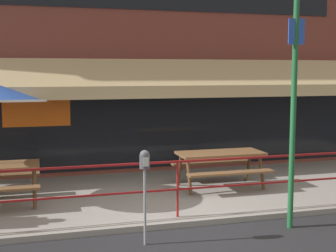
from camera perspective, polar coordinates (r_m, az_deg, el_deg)
name	(u,v)px	position (r m, az deg, el deg)	size (l,w,h in m)	color
ground_plane	(183,228)	(7.84, 1.82, -12.33)	(120.00, 120.00, 0.00)	#232326
patio_deck	(153,194)	(9.67, -1.79, -8.33)	(15.00, 4.00, 0.10)	gray
restaurant_building	(131,38)	(11.54, -4.56, 10.61)	(15.00, 1.60, 6.74)	brown
patio_railing	(178,176)	(7.90, 1.18, -6.16)	(13.84, 0.04, 0.97)	maroon
picnic_table_centre	(220,160)	(9.94, 6.40, -4.08)	(1.80, 1.42, 0.76)	brown
parking_meter_far	(145,169)	(6.83, -2.86, -5.21)	(0.15, 0.16, 1.42)	gray
street_sign_pole	(294,90)	(7.71, 15.11, 4.27)	(0.28, 0.09, 4.41)	#1E6033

